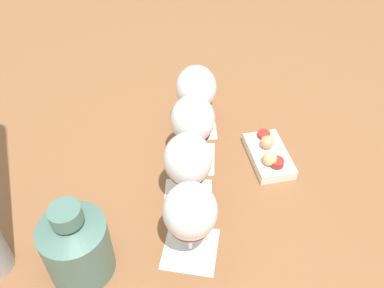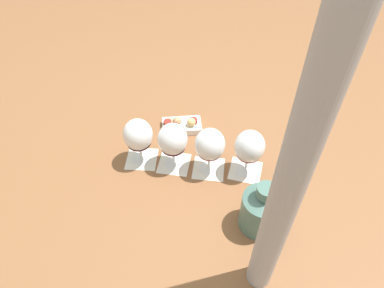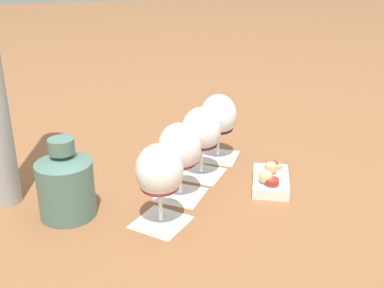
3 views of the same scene
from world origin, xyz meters
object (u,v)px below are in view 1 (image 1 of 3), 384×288
Objects in this scene: wine_glass_0 at (190,214)px; wine_glass_3 at (196,90)px; snack_dish at (269,154)px; wine_glass_1 at (188,162)px; ceramic_vase at (76,244)px; wine_glass_2 at (193,122)px.

wine_glass_3 is at bearing -35.69° from wine_glass_0.
wine_glass_3 reaches higher than snack_dish.
wine_glass_0 is 1.05× the size of snack_dish.
wine_glass_0 is 0.12m from wine_glass_1.
wine_glass_0 is at bearing 109.22° from snack_dish.
ceramic_vase is 0.47m from snack_dish.
wine_glass_1 is at bearing 142.00° from wine_glass_3.
wine_glass_2 is (0.20, -0.14, 0.00)m from wine_glass_0.
wine_glass_0 is 0.24m from wine_glass_2.
snack_dish is (0.10, -0.28, -0.09)m from wine_glass_0.
wine_glass_1 reaches higher than snack_dish.
wine_glass_1 is at bearing 141.72° from wine_glass_2.
wine_glass_0 is 0.31m from snack_dish.
wine_glass_3 is (0.19, -0.14, 0.00)m from wine_glass_1.
wine_glass_2 is at bearing 142.29° from wine_glass_3.
wine_glass_0 is at bearing 148.69° from wine_glass_1.
snack_dish is at bearing -159.06° from wine_glass_3.
wine_glass_0 is 0.99× the size of ceramic_vase.
wine_glass_2 reaches higher than ceramic_vase.
wine_glass_2 is at bearing -69.40° from ceramic_vase.
ceramic_vase is at bearing 96.31° from wine_glass_1.
wine_glass_3 is (0.29, -0.21, 0.00)m from wine_glass_0.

